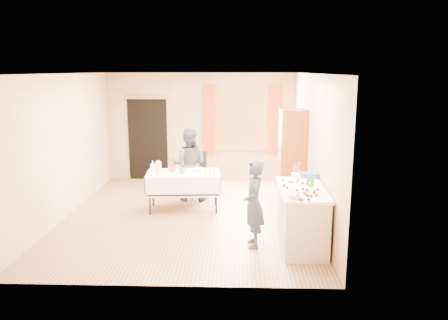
{
  "coord_description": "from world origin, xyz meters",
  "views": [
    {
      "loc": [
        0.91,
        -7.77,
        2.66
      ],
      "look_at": [
        0.66,
        0.0,
        1.06
      ],
      "focal_mm": 35.0,
      "sensor_mm": 36.0,
      "label": 1
    }
  ],
  "objects_px": {
    "woman": "(189,164)",
    "counter": "(301,217)",
    "cabinet": "(292,157)",
    "chair": "(199,184)",
    "party_table": "(184,187)",
    "girl": "(254,204)"
  },
  "relations": [
    {
      "from": "cabinet",
      "to": "chair",
      "type": "relative_size",
      "value": 1.98
    },
    {
      "from": "cabinet",
      "to": "girl",
      "type": "relative_size",
      "value": 1.41
    },
    {
      "from": "party_table",
      "to": "woman",
      "type": "xyz_separation_m",
      "value": [
        0.04,
        0.68,
        0.31
      ]
    },
    {
      "from": "party_table",
      "to": "girl",
      "type": "distance_m",
      "value": 2.17
    },
    {
      "from": "woman",
      "to": "party_table",
      "type": "bearing_deg",
      "value": 91.43
    },
    {
      "from": "party_table",
      "to": "woman",
      "type": "bearing_deg",
      "value": 82.15
    },
    {
      "from": "woman",
      "to": "chair",
      "type": "bearing_deg",
      "value": -127.86
    },
    {
      "from": "chair",
      "to": "woman",
      "type": "relative_size",
      "value": 0.63
    },
    {
      "from": "girl",
      "to": "counter",
      "type": "bearing_deg",
      "value": 89.01
    },
    {
      "from": "party_table",
      "to": "chair",
      "type": "distance_m",
      "value": 0.91
    },
    {
      "from": "counter",
      "to": "chair",
      "type": "xyz_separation_m",
      "value": [
        -1.81,
        2.54,
        -0.17
      ]
    },
    {
      "from": "party_table",
      "to": "counter",
      "type": "bearing_deg",
      "value": -44.3
    },
    {
      "from": "cabinet",
      "to": "chair",
      "type": "distance_m",
      "value": 2.06
    },
    {
      "from": "woman",
      "to": "counter",
      "type": "bearing_deg",
      "value": 134.76
    },
    {
      "from": "cabinet",
      "to": "woman",
      "type": "xyz_separation_m",
      "value": [
        -2.08,
        0.19,
        -0.2
      ]
    },
    {
      "from": "girl",
      "to": "chair",
      "type": "bearing_deg",
      "value": -163.15
    },
    {
      "from": "cabinet",
      "to": "counter",
      "type": "xyz_separation_m",
      "value": [
        -0.1,
        -2.16,
        -0.5
      ]
    },
    {
      "from": "chair",
      "to": "woman",
      "type": "bearing_deg",
      "value": -147.09
    },
    {
      "from": "girl",
      "to": "woman",
      "type": "xyz_separation_m",
      "value": [
        -1.25,
        2.41,
        0.08
      ]
    },
    {
      "from": "girl",
      "to": "cabinet",
      "type": "bearing_deg",
      "value": 153.79
    },
    {
      "from": "cabinet",
      "to": "chair",
      "type": "bearing_deg",
      "value": 168.88
    },
    {
      "from": "party_table",
      "to": "chair",
      "type": "height_order",
      "value": "chair"
    }
  ]
}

